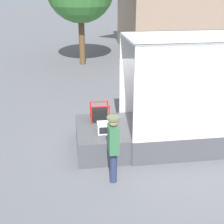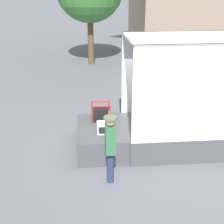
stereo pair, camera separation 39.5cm
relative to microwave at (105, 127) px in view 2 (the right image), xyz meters
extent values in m
plane|color=slate|center=(0.64, 0.35, -0.86)|extent=(160.00, 160.00, 0.00)
cube|color=#4C4C51|center=(2.67, 0.35, -0.50)|extent=(4.05, 2.24, 0.72)
cube|color=white|center=(2.67, 1.43, 1.15)|extent=(4.05, 0.06, 2.60)
cube|color=white|center=(2.67, -0.74, 1.15)|extent=(4.05, 0.06, 2.60)
cube|color=white|center=(2.67, 0.35, 2.42)|extent=(4.05, 2.24, 0.06)
cylinder|color=orange|center=(1.62, -0.29, 0.05)|extent=(0.30, 0.30, 0.38)
cube|color=olive|center=(3.62, 0.88, -0.02)|extent=(0.44, 0.32, 0.25)
cube|color=#B2A893|center=(2.12, 0.78, 0.03)|extent=(0.44, 0.32, 0.35)
cube|color=#B2A893|center=(2.69, 0.47, -0.02)|extent=(0.44, 0.32, 0.25)
cube|color=#4C4C51|center=(-0.08, 0.35, -0.50)|extent=(1.45, 2.12, 0.72)
cube|color=white|center=(0.00, 0.00, 0.00)|extent=(0.44, 0.37, 0.29)
cube|color=black|center=(-0.04, -0.19, 0.00)|extent=(0.28, 0.01, 0.19)
cube|color=black|center=(-0.07, 0.85, 0.06)|extent=(0.45, 0.36, 0.40)
cylinder|color=slate|center=(0.12, 0.85, 0.08)|extent=(0.17, 0.20, 0.20)
cylinder|color=red|center=(-0.33, 0.64, 0.14)|extent=(0.04, 0.04, 0.56)
cylinder|color=red|center=(0.20, 0.64, 0.14)|extent=(0.04, 0.04, 0.56)
cylinder|color=red|center=(-0.33, 1.06, 0.14)|extent=(0.04, 0.04, 0.56)
cylinder|color=red|center=(0.20, 1.06, 0.14)|extent=(0.04, 0.04, 0.56)
cylinder|color=red|center=(-0.07, 0.64, 0.40)|extent=(0.53, 0.04, 0.04)
cylinder|color=red|center=(-0.07, 1.06, 0.40)|extent=(0.53, 0.04, 0.04)
cylinder|color=navy|center=(0.04, -1.38, -0.43)|extent=(0.18, 0.18, 0.86)
cube|color=#336B42|center=(0.04, -1.38, 0.34)|extent=(0.24, 0.44, 0.68)
sphere|color=tan|center=(0.04, -1.38, 0.80)|extent=(0.24, 0.24, 0.24)
cylinder|color=#606B47|center=(0.04, -1.38, 0.89)|extent=(0.32, 0.32, 0.06)
cylinder|color=brown|center=(-0.08, 11.34, 0.48)|extent=(0.36, 0.36, 2.68)
camera|label=1|loc=(-0.91, -7.96, 3.76)|focal=50.00mm
camera|label=2|loc=(-0.52, -8.00, 3.76)|focal=50.00mm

